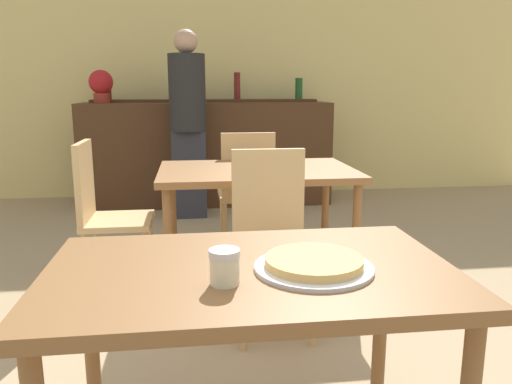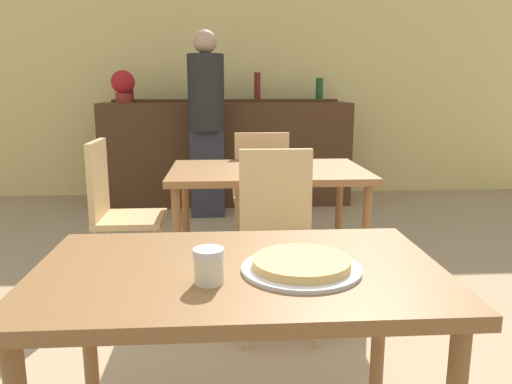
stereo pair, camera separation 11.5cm
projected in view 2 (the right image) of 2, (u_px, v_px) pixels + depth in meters
wall_back at (225, 72)px, 5.67m from camera, size 8.00×0.05×2.80m
dining_table_near at (239, 294)px, 1.44m from camera, size 1.16×0.71×0.74m
dining_table_far at (268, 181)px, 3.06m from camera, size 1.18×0.80×0.75m
bar_counter at (227, 153)px, 5.35m from camera, size 2.60×0.56×1.08m
bar_back_shelf at (226, 97)px, 5.37m from camera, size 2.39×0.24×0.31m
chair_far_side_front at (277, 229)px, 2.54m from camera, size 0.40×0.40×0.92m
chair_far_side_back at (261, 186)px, 3.64m from camera, size 0.40×0.40×0.92m
chair_far_side_left at (116, 206)px, 3.03m from camera, size 0.40×0.40×0.92m
pizza_tray at (301, 265)px, 1.38m from camera, size 0.33×0.33×0.04m
cheese_shaker at (209, 266)px, 1.29m from camera, size 0.08×0.08×0.09m
person_standing at (206, 118)px, 4.69m from camera, size 0.34×0.34×1.75m
potted_plant at (123, 85)px, 5.09m from camera, size 0.24×0.24×0.33m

